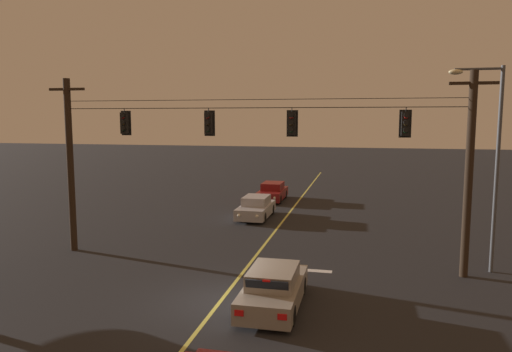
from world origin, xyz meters
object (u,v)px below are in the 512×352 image
traffic_light_left_inner (208,123)px  traffic_light_right_inner (406,124)px  traffic_light_leftmost (124,123)px  traffic_light_centre (292,123)px  car_waiting_near_lane (274,288)px  car_oncoming_trailing (272,192)px  street_lamp_corner (490,151)px  car_oncoming_lead (256,208)px

traffic_light_left_inner → traffic_light_right_inner: 8.25m
traffic_light_leftmost → traffic_light_right_inner: size_ratio=1.00×
traffic_light_centre → car_waiting_near_lane: 7.24m
car_waiting_near_lane → car_oncoming_trailing: 21.01m
traffic_light_centre → car_oncoming_trailing: bearing=103.4°
traffic_light_left_inner → street_lamp_corner: 11.72m
traffic_light_leftmost → traffic_light_centre: bearing=0.0°
traffic_light_centre → traffic_light_right_inner: 4.58m
traffic_light_left_inner → car_oncoming_lead: (0.04, 9.29, -5.48)m
traffic_light_right_inner → car_oncoming_trailing: size_ratio=0.28×
traffic_light_leftmost → street_lamp_corner: bearing=3.2°
traffic_light_left_inner → car_oncoming_lead: bearing=89.8°
traffic_light_leftmost → traffic_light_right_inner: bearing=0.0°
car_oncoming_trailing → car_waiting_near_lane: bearing=-79.2°
traffic_light_right_inner → car_oncoming_trailing: bearing=117.8°
traffic_light_leftmost → car_oncoming_trailing: 17.28m
traffic_light_leftmost → car_waiting_near_lane: 10.65m
traffic_light_right_inner → car_oncoming_lead: bearing=131.5°
traffic_light_leftmost → traffic_light_right_inner: same height
car_oncoming_lead → car_oncoming_trailing: same height
traffic_light_centre → street_lamp_corner: street_lamp_corner is taller
traffic_light_centre → car_waiting_near_lane: (0.13, -4.72, -5.48)m
traffic_light_left_inner → car_oncoming_trailing: 16.83m
car_oncoming_lead → street_lamp_corner: size_ratio=0.53×
traffic_light_right_inner → car_waiting_near_lane: size_ratio=0.28×
traffic_light_centre → traffic_light_left_inner: bearing=180.0°
traffic_light_right_inner → car_waiting_near_lane: 8.50m
car_oncoming_trailing → street_lamp_corner: size_ratio=0.53×
traffic_light_centre → car_oncoming_trailing: 17.26m
traffic_light_leftmost → car_oncoming_trailing: size_ratio=0.28×
car_oncoming_lead → car_oncoming_trailing: 6.63m
traffic_light_leftmost → street_lamp_corner: 15.72m
car_oncoming_lead → traffic_light_centre: bearing=-68.7°
traffic_light_right_inner → street_lamp_corner: 3.67m
traffic_light_leftmost → street_lamp_corner: (15.65, 0.88, -1.10)m
car_waiting_near_lane → street_lamp_corner: (7.84, 5.60, 4.38)m
traffic_light_leftmost → traffic_light_left_inner: (4.02, 0.00, 0.00)m
street_lamp_corner → traffic_light_leftmost: bearing=-176.8°
car_waiting_near_lane → car_oncoming_lead: size_ratio=0.98×
traffic_light_leftmost → car_oncoming_lead: traffic_light_leftmost is taller
car_oncoming_lead → traffic_light_left_inner: bearing=-90.2°
car_oncoming_lead → car_waiting_near_lane: bearing=-75.0°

